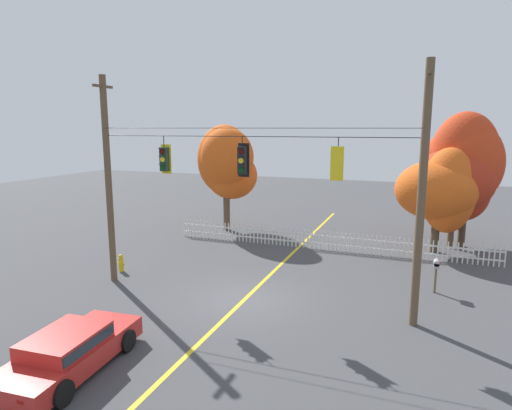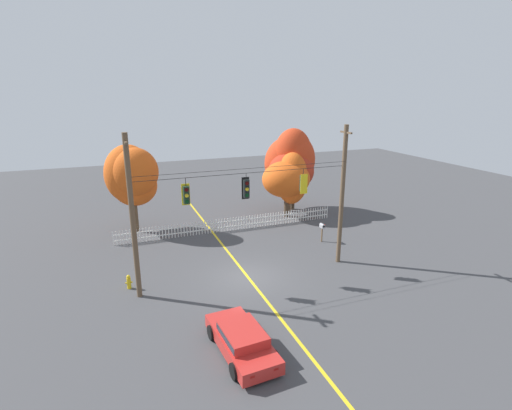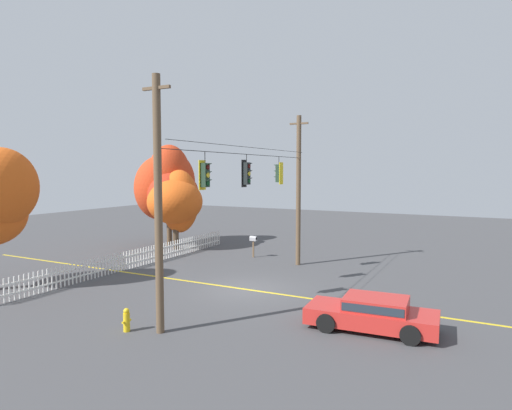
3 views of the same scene
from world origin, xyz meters
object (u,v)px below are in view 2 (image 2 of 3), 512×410
(traffic_signal_eastbound_side, at_px, (303,184))
(parked_car, at_px, (242,339))
(autumn_maple_mid, at_px, (289,179))
(fire_hydrant, at_px, (129,282))
(traffic_signal_northbound_secondary, at_px, (186,195))
(traffic_signal_southbound_primary, at_px, (246,189))
(roadside_mailbox, at_px, (322,227))
(autumn_maple_near_fence, at_px, (132,177))
(autumn_maple_far_west, at_px, (291,160))
(autumn_oak_far_east, at_px, (292,173))

(traffic_signal_eastbound_side, distance_m, parked_car, 9.75)
(autumn_maple_mid, height_order, fire_hydrant, autumn_maple_mid)
(traffic_signal_northbound_secondary, relative_size, traffic_signal_southbound_primary, 1.00)
(autumn_maple_mid, bearing_deg, roadside_mailbox, -92.17)
(autumn_maple_mid, distance_m, roadside_mailbox, 6.48)
(parked_car, bearing_deg, traffic_signal_southbound_primary, 68.62)
(traffic_signal_northbound_secondary, distance_m, parked_car, 7.82)
(traffic_signal_southbound_primary, bearing_deg, traffic_signal_eastbound_side, -0.32)
(autumn_maple_near_fence, xyz_separation_m, autumn_maple_far_west, (13.38, 0.92, 0.28))
(autumn_maple_far_west, bearing_deg, traffic_signal_eastbound_side, -112.84)
(autumn_maple_mid, height_order, autumn_oak_far_east, autumn_maple_mid)
(autumn_maple_far_west, distance_m, roadside_mailbox, 8.65)
(autumn_oak_far_east, distance_m, parked_car, 19.78)
(traffic_signal_southbound_primary, distance_m, autumn_maple_far_west, 13.81)
(traffic_signal_eastbound_side, distance_m, autumn_maple_mid, 10.29)
(autumn_oak_far_east, height_order, roadside_mailbox, autumn_oak_far_east)
(traffic_signal_northbound_secondary, bearing_deg, roadside_mailbox, 18.11)
(autumn_oak_far_east, bearing_deg, autumn_maple_mid, -129.18)
(roadside_mailbox, bearing_deg, parked_car, -134.21)
(autumn_oak_far_east, bearing_deg, traffic_signal_southbound_primary, -127.18)
(autumn_maple_near_fence, bearing_deg, autumn_oak_far_east, 0.72)
(autumn_maple_near_fence, height_order, autumn_maple_far_west, autumn_maple_far_west)
(autumn_oak_far_east, distance_m, roadside_mailbox, 7.56)
(autumn_maple_near_fence, distance_m, autumn_oak_far_east, 13.15)
(autumn_maple_far_west, height_order, roadside_mailbox, autumn_maple_far_west)
(autumn_oak_far_east, distance_m, autumn_maple_far_west, 1.27)
(traffic_signal_eastbound_side, xyz_separation_m, roadside_mailbox, (3.41, 3.32, -4.18))
(parked_car, bearing_deg, fire_hydrant, 118.62)
(traffic_signal_northbound_secondary, height_order, traffic_signal_eastbound_side, same)
(traffic_signal_eastbound_side, bearing_deg, autumn_oak_far_east, 66.85)
(traffic_signal_northbound_secondary, height_order, autumn_maple_far_west, autumn_maple_far_west)
(autumn_maple_mid, relative_size, parked_car, 1.24)
(traffic_signal_southbound_primary, bearing_deg, autumn_maple_far_west, 53.88)
(traffic_signal_eastbound_side, distance_m, autumn_oak_far_east, 11.45)
(traffic_signal_eastbound_side, relative_size, autumn_maple_far_west, 0.20)
(parked_car, bearing_deg, autumn_maple_mid, 58.68)
(traffic_signal_eastbound_side, bearing_deg, traffic_signal_southbound_primary, 179.68)
(autumn_maple_far_west, bearing_deg, traffic_signal_northbound_secondary, -135.63)
(traffic_signal_northbound_secondary, distance_m, traffic_signal_eastbound_side, 6.68)
(traffic_signal_eastbound_side, relative_size, roadside_mailbox, 1.06)
(autumn_maple_far_west, relative_size, roadside_mailbox, 5.40)
(autumn_maple_mid, height_order, roadside_mailbox, autumn_maple_mid)
(traffic_signal_northbound_secondary, xyz_separation_m, roadside_mailbox, (10.10, 3.30, -4.15))
(roadside_mailbox, bearing_deg, autumn_maple_far_west, 80.67)
(traffic_signal_eastbound_side, xyz_separation_m, fire_hydrant, (-9.85, 1.08, -4.88))
(traffic_signal_northbound_secondary, bearing_deg, fire_hydrant, 161.54)
(traffic_signal_eastbound_side, xyz_separation_m, autumn_maple_near_fence, (-8.68, 10.24, -1.03))
(autumn_maple_near_fence, relative_size, roadside_mailbox, 4.92)
(autumn_oak_far_east, xyz_separation_m, parked_car, (-10.32, -16.62, -2.93))
(traffic_signal_southbound_primary, relative_size, parked_car, 0.33)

